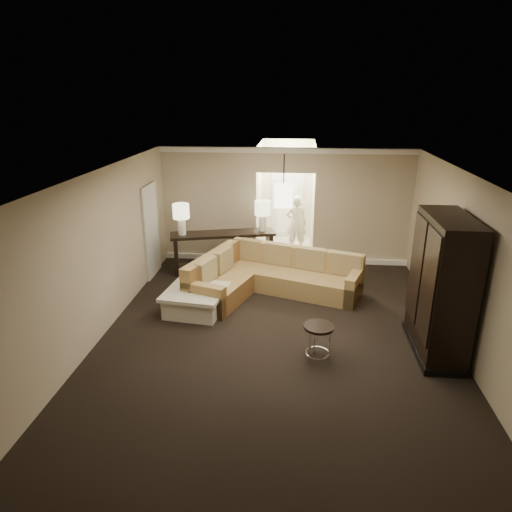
# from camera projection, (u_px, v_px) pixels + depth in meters

# --- Properties ---
(ground) EXTENTS (8.00, 8.00, 0.00)m
(ground) POSITION_uv_depth(u_px,v_px,m) (275.00, 342.00, 7.75)
(ground) COLOR black
(ground) RESTS_ON ground
(wall_back) EXTENTS (6.00, 0.04, 2.80)m
(wall_back) POSITION_uv_depth(u_px,v_px,m) (285.00, 206.00, 11.03)
(wall_back) COLOR #BDA88F
(wall_back) RESTS_ON ground
(wall_front) EXTENTS (6.00, 0.04, 2.80)m
(wall_front) POSITION_uv_depth(u_px,v_px,m) (249.00, 448.00, 3.53)
(wall_front) COLOR #BDA88F
(wall_front) RESTS_ON ground
(wall_left) EXTENTS (0.04, 8.00, 2.80)m
(wall_left) POSITION_uv_depth(u_px,v_px,m) (95.00, 259.00, 7.55)
(wall_left) COLOR #BDA88F
(wall_left) RESTS_ON ground
(wall_right) EXTENTS (0.04, 8.00, 2.80)m
(wall_right) POSITION_uv_depth(u_px,v_px,m) (471.00, 271.00, 7.01)
(wall_right) COLOR #BDA88F
(wall_right) RESTS_ON ground
(ceiling) EXTENTS (6.00, 8.00, 0.02)m
(ceiling) POSITION_uv_depth(u_px,v_px,m) (278.00, 177.00, 6.81)
(ceiling) COLOR silver
(ceiling) RESTS_ON wall_back
(crown_molding) EXTENTS (6.00, 0.10, 0.12)m
(crown_molding) POSITION_uv_depth(u_px,v_px,m) (286.00, 150.00, 10.53)
(crown_molding) COLOR white
(crown_molding) RESTS_ON wall_back
(baseboard) EXTENTS (6.00, 0.10, 0.12)m
(baseboard) POSITION_uv_depth(u_px,v_px,m) (284.00, 259.00, 11.43)
(baseboard) COLOR white
(baseboard) RESTS_ON ground
(side_door) EXTENTS (0.05, 0.90, 2.10)m
(side_door) POSITION_uv_depth(u_px,v_px,m) (151.00, 231.00, 10.29)
(side_door) COLOR silver
(side_door) RESTS_ON ground
(foyer) EXTENTS (1.44, 2.02, 2.80)m
(foyer) POSITION_uv_depth(u_px,v_px,m) (287.00, 198.00, 12.32)
(foyer) COLOR beige
(foyer) RESTS_ON ground
(sectional_sofa) EXTENTS (3.60, 2.57, 0.90)m
(sectional_sofa) POSITION_uv_depth(u_px,v_px,m) (267.00, 277.00, 9.54)
(sectional_sofa) COLOR brown
(sectional_sofa) RESTS_ON ground
(coffee_table) EXTENTS (1.24, 1.24, 0.47)m
(coffee_table) POSITION_uv_depth(u_px,v_px,m) (196.00, 300.00, 8.76)
(coffee_table) COLOR silver
(coffee_table) RESTS_ON ground
(console_table) EXTENTS (2.48, 1.15, 0.93)m
(console_table) POSITION_uv_depth(u_px,v_px,m) (223.00, 248.00, 10.69)
(console_table) COLOR black
(console_table) RESTS_ON ground
(armoire) EXTENTS (0.67, 1.57, 2.26)m
(armoire) POSITION_uv_depth(u_px,v_px,m) (441.00, 290.00, 7.14)
(armoire) COLOR black
(armoire) RESTS_ON ground
(drink_table) EXTENTS (0.47, 0.47, 0.59)m
(drink_table) POSITION_uv_depth(u_px,v_px,m) (318.00, 335.00, 7.12)
(drink_table) COLOR black
(drink_table) RESTS_ON ground
(table_lamp_left) EXTENTS (0.37, 0.37, 0.71)m
(table_lamp_left) POSITION_uv_depth(u_px,v_px,m) (181.00, 214.00, 10.26)
(table_lamp_left) COLOR white
(table_lamp_left) RESTS_ON console_table
(table_lamp_right) EXTENTS (0.37, 0.37, 0.71)m
(table_lamp_right) POSITION_uv_depth(u_px,v_px,m) (263.00, 211.00, 10.54)
(table_lamp_right) COLOR white
(table_lamp_right) RESTS_ON console_table
(pendant_light) EXTENTS (0.38, 0.38, 1.09)m
(pendant_light) POSITION_uv_depth(u_px,v_px,m) (283.00, 195.00, 9.62)
(pendant_light) COLOR black
(pendant_light) RESTS_ON ceiling
(person) EXTENTS (0.62, 0.44, 1.66)m
(person) POSITION_uv_depth(u_px,v_px,m) (297.00, 220.00, 11.95)
(person) COLOR #ECE6C8
(person) RESTS_ON ground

